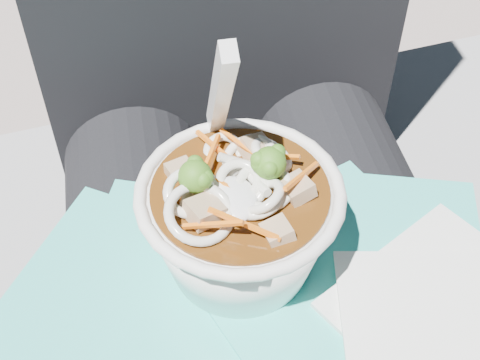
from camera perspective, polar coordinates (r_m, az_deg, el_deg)
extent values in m
cube|color=gray|center=(0.90, 0.15, -14.90)|extent=(1.05, 0.62, 0.48)
cylinder|color=black|center=(0.56, -7.00, -15.03)|extent=(0.14, 0.48, 0.14)
cylinder|color=black|center=(0.58, 12.78, -11.56)|extent=(0.14, 0.48, 0.14)
cube|color=#2CBAAD|center=(0.50, 14.41, -12.60)|extent=(0.25, 0.25, 0.00)
cube|color=#2CBAAD|center=(0.49, -5.63, -11.85)|extent=(0.16, 0.16, 0.00)
cube|color=#2CBAAD|center=(0.51, -5.80, -7.60)|extent=(0.19, 0.20, 0.00)
cube|color=#2CBAAD|center=(0.48, -9.66, -11.98)|extent=(0.26, 0.27, 0.00)
cube|color=#2CBAAD|center=(0.48, 0.02, -10.67)|extent=(0.17, 0.14, 0.00)
cube|color=#2CBAAD|center=(0.47, 1.09, -13.61)|extent=(0.21, 0.21, 0.00)
cube|color=#2CBAAD|center=(0.53, 12.94, -4.55)|extent=(0.16, 0.16, 0.00)
cube|color=#2CBAAD|center=(0.49, 7.62, -8.52)|extent=(0.23, 0.23, 0.00)
cube|color=silver|center=(0.49, 18.02, -10.95)|extent=(0.19, 0.19, 0.00)
cube|color=silver|center=(0.48, 16.88, -12.42)|extent=(0.16, 0.16, 0.00)
torus|color=white|center=(0.44, 0.00, -1.06)|extent=(0.14, 0.14, 0.01)
cylinder|color=#412209|center=(0.44, 0.00, -1.32)|extent=(0.12, 0.12, 0.01)
torus|color=silver|center=(0.42, -3.47, -2.86)|extent=(0.05, 0.05, 0.02)
torus|color=silver|center=(0.43, 2.09, -0.56)|extent=(0.05, 0.05, 0.01)
torus|color=silver|center=(0.43, -0.08, -0.02)|extent=(0.04, 0.04, 0.02)
torus|color=silver|center=(0.44, 0.36, -0.52)|extent=(0.04, 0.04, 0.03)
torus|color=silver|center=(0.45, 2.73, 2.13)|extent=(0.03, 0.04, 0.03)
torus|color=silver|center=(0.43, -2.42, -2.27)|extent=(0.05, 0.05, 0.03)
torus|color=silver|center=(0.43, 1.89, -1.44)|extent=(0.04, 0.04, 0.02)
torus|color=silver|center=(0.45, 0.81, 1.74)|extent=(0.05, 0.05, 0.02)
torus|color=silver|center=(0.46, -1.40, 2.40)|extent=(0.04, 0.04, 0.03)
torus|color=silver|center=(0.42, -4.32, -1.11)|extent=(0.05, 0.05, 0.03)
torus|color=silver|center=(0.43, 1.23, -1.50)|extent=(0.05, 0.05, 0.02)
cylinder|color=silver|center=(0.43, -1.87, -0.47)|extent=(0.03, 0.03, 0.02)
cylinder|color=silver|center=(0.44, 1.39, -0.15)|extent=(0.02, 0.03, 0.01)
cylinder|color=silver|center=(0.45, 0.12, 1.44)|extent=(0.03, 0.01, 0.02)
cylinder|color=#648E45|center=(0.44, 2.50, 0.38)|extent=(0.01, 0.01, 0.01)
sphere|color=#2B6116|center=(0.43, 2.55, 1.47)|extent=(0.02, 0.02, 0.02)
sphere|color=#2B6116|center=(0.42, 2.53, 1.04)|extent=(0.01, 0.01, 0.01)
sphere|color=#2B6116|center=(0.43, 1.62, 1.39)|extent=(0.01, 0.01, 0.01)
sphere|color=#2B6116|center=(0.43, 3.21, 2.38)|extent=(0.01, 0.01, 0.01)
sphere|color=#2B6116|center=(0.43, 1.60, 1.74)|extent=(0.01, 0.01, 0.01)
cylinder|color=#648E45|center=(0.43, -3.77, -0.76)|extent=(0.01, 0.01, 0.01)
sphere|color=#2B6116|center=(0.42, -3.85, 0.32)|extent=(0.02, 0.02, 0.02)
sphere|color=#2B6116|center=(0.42, -3.15, -0.04)|extent=(0.01, 0.01, 0.01)
sphere|color=#2B6116|center=(0.42, -3.19, 0.03)|extent=(0.01, 0.01, 0.01)
sphere|color=#2B6116|center=(0.42, -2.98, 0.21)|extent=(0.01, 0.01, 0.01)
sphere|color=#2B6116|center=(0.43, -3.85, 1.42)|extent=(0.01, 0.01, 0.01)
cube|color=orange|center=(0.43, -2.43, 0.21)|extent=(0.02, 0.03, 0.00)
cube|color=orange|center=(0.44, -4.91, -0.39)|extent=(0.02, 0.03, 0.01)
cube|color=orange|center=(0.45, 2.64, 2.03)|extent=(0.04, 0.02, 0.02)
cube|color=orange|center=(0.45, 0.04, 3.07)|extent=(0.02, 0.04, 0.01)
cube|color=orange|center=(0.46, -2.19, 2.88)|extent=(0.02, 0.04, 0.00)
cube|color=orange|center=(0.41, 0.37, -3.78)|extent=(0.04, 0.03, 0.01)
cube|color=orange|center=(0.45, -2.46, 2.31)|extent=(0.02, 0.04, 0.00)
cube|color=orange|center=(0.43, 5.26, 0.35)|extent=(0.03, 0.03, 0.01)
cube|color=orange|center=(0.41, -2.34, -3.82)|extent=(0.04, 0.02, 0.02)
cube|color=#997656|center=(0.43, 4.90, -0.71)|extent=(0.02, 0.03, 0.02)
cube|color=#997656|center=(0.46, 1.44, 2.56)|extent=(0.03, 0.03, 0.02)
cube|color=#997656|center=(0.45, -5.20, 0.83)|extent=(0.02, 0.02, 0.01)
cube|color=#997656|center=(0.42, -3.06, -2.69)|extent=(0.03, 0.03, 0.02)
cube|color=#997656|center=(0.42, 3.24, -4.49)|extent=(0.02, 0.02, 0.02)
ellipsoid|color=white|center=(0.43, -0.49, -1.62)|extent=(0.03, 0.04, 0.01)
cube|color=white|center=(0.42, -1.66, 7.46)|extent=(0.01, 0.08, 0.12)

